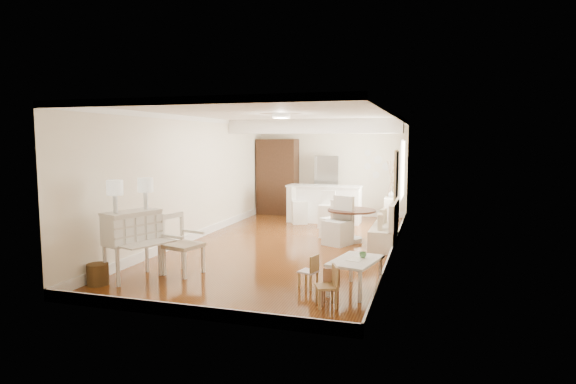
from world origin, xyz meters
The scene contains 20 objects.
room centered at (0.04, 0.32, 1.98)m, with size 9.00×9.04×2.82m.
secretary_bureau centered at (-1.70, -3.17, 0.57)m, with size 0.89×0.90×1.13m, color silver.
gustavian_armchair centered at (-1.06, -2.66, 0.51)m, with size 0.59×0.59×1.03m, color white.
wicker_basket centered at (-2.05, -3.61, 0.17)m, with size 0.33×0.33×0.33m, color #4F3518.
kids_table centered at (1.88, -2.77, 0.24)m, with size 0.59×0.98×0.49m, color silver.
kids_chair_a centered at (1.61, -3.55, 0.29)m, with size 0.28×0.28×0.58m, color #A47E4A.
kids_chair_b centered at (1.17, -2.80, 0.27)m, with size 0.26×0.26×0.53m, color #A37F4A.
kids_chair_c centered at (1.65, -3.47, 0.25)m, with size 0.24×0.24×0.50m, color #A66E4B.
banquette centered at (1.99, 0.50, 0.49)m, with size 0.52×1.60×0.98m, color silver.
dining_table centered at (1.25, 0.76, 0.37)m, with size 1.07×1.07×0.73m, color #3F1F14.
slip_chair_near centered at (1.01, 0.37, 0.53)m, with size 0.50×0.52×1.06m, color silver.
slip_chair_far centered at (0.77, 1.00, 0.47)m, with size 0.44×0.46×0.94m, color white.
breakfast_counter centered at (0.10, 3.10, 0.52)m, with size 2.05×0.65×1.03m, color white.
bar_stool_left centered at (-0.50, 2.70, 0.50)m, with size 0.40×0.40×0.99m, color white.
bar_stool_right centered at (0.35, 2.31, 0.48)m, with size 0.38×0.38×0.95m, color white.
pantry_cabinet centered at (-1.60, 4.18, 1.15)m, with size 1.20×0.60×2.30m, color #381E11.
fridge centered at (0.30, 4.15, 0.90)m, with size 0.75×0.65×1.80m, color silver.
sideboard centered at (1.90, 3.35, 0.37)m, with size 0.34×0.77×0.73m, color silver.
pencil_cup centered at (1.97, -2.61, 0.53)m, with size 0.11×0.11×0.08m, color #5EA25F.
branch_vase centered at (1.89, 3.38, 0.83)m, with size 0.18×0.18×0.19m, color silver.
Camera 1 is at (2.96, -9.81, 2.27)m, focal length 30.00 mm.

